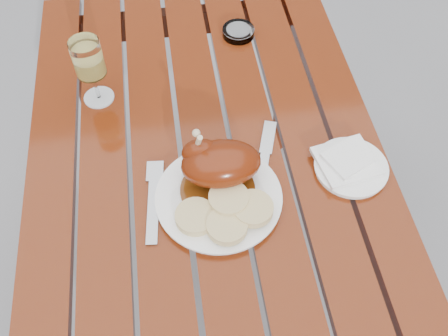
# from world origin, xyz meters

# --- Properties ---
(ground) EXTENTS (60.00, 60.00, 0.00)m
(ground) POSITION_xyz_m (0.00, 0.00, 0.00)
(ground) COLOR slate
(ground) RESTS_ON ground
(table) EXTENTS (0.80, 1.20, 0.75)m
(table) POSITION_xyz_m (0.00, 0.00, 0.38)
(table) COLOR maroon
(table) RESTS_ON ground
(dinner_plate) EXTENTS (0.31, 0.31, 0.02)m
(dinner_plate) POSITION_xyz_m (0.01, -0.15, 0.76)
(dinner_plate) COLOR white
(dinner_plate) RESTS_ON table
(roast_duck) EXTENTS (0.18, 0.17, 0.12)m
(roast_duck) POSITION_xyz_m (0.02, -0.10, 0.81)
(roast_duck) COLOR #552709
(roast_duck) RESTS_ON dinner_plate
(bread_dumplings) EXTENTS (0.20, 0.14, 0.03)m
(bread_dumplings) POSITION_xyz_m (0.02, -0.20, 0.78)
(bread_dumplings) COLOR #D0B87E
(bread_dumplings) RESTS_ON dinner_plate
(wine_glass) EXTENTS (0.08, 0.08, 0.17)m
(wine_glass) POSITION_xyz_m (-0.24, 0.18, 0.84)
(wine_glass) COLOR #E8D569
(wine_glass) RESTS_ON table
(side_plate) EXTENTS (0.19, 0.19, 0.01)m
(side_plate) POSITION_xyz_m (0.31, -0.12, 0.76)
(side_plate) COLOR white
(side_plate) RESTS_ON table
(napkin) EXTENTS (0.14, 0.14, 0.01)m
(napkin) POSITION_xyz_m (0.30, -0.11, 0.77)
(napkin) COLOR white
(napkin) RESTS_ON side_plate
(ashtray) EXTENTS (0.11, 0.11, 0.02)m
(ashtray) POSITION_xyz_m (0.14, 0.37, 0.76)
(ashtray) COLOR #B2B7BC
(ashtray) RESTS_ON table
(fork) EXTENTS (0.04, 0.19, 0.01)m
(fork) POSITION_xyz_m (-0.13, -0.15, 0.75)
(fork) COLOR gray
(fork) RESTS_ON table
(knife) EXTENTS (0.09, 0.21, 0.01)m
(knife) POSITION_xyz_m (0.12, -0.09, 0.75)
(knife) COLOR gray
(knife) RESTS_ON table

